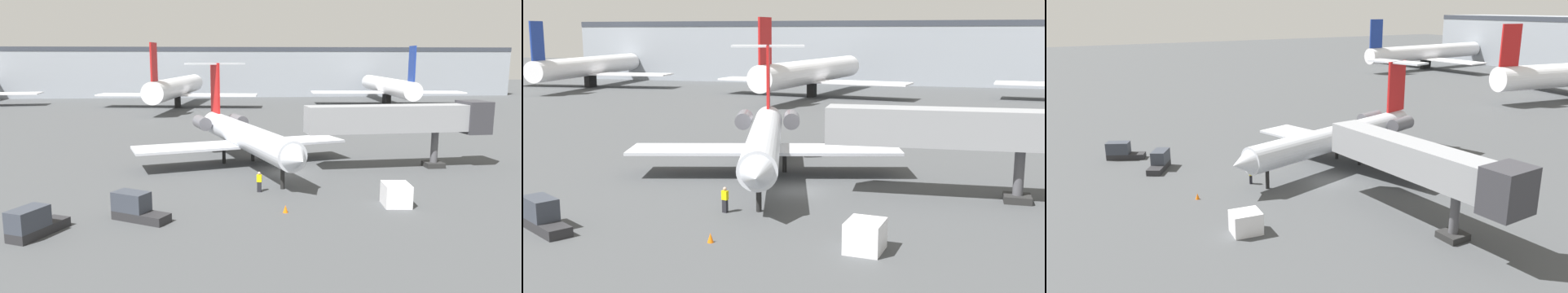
{
  "view_description": "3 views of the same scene",
  "coord_description": "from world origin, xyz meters",
  "views": [
    {
      "loc": [
        -6.63,
        -45.97,
        10.8
      ],
      "look_at": [
        -2.19,
        1.67,
        2.3
      ],
      "focal_mm": 34.31,
      "sensor_mm": 36.0,
      "label": 1
    },
    {
      "loc": [
        11.27,
        -43.08,
        11.49
      ],
      "look_at": [
        -2.33,
        4.51,
        2.41
      ],
      "focal_mm": 43.19,
      "sensor_mm": 36.0,
      "label": 2
    },
    {
      "loc": [
        38.67,
        -24.75,
        16.34
      ],
      "look_at": [
        -3.74,
        -0.01,
        2.6
      ],
      "focal_mm": 34.49,
      "sensor_mm": 36.0,
      "label": 3
    }
  ],
  "objects": [
    {
      "name": "parked_airliner_west_end",
      "position": [
        -64.29,
        72.7,
        4.29
      ],
      "size": [
        35.2,
        41.62,
        13.39
      ],
      "color": "white",
      "rests_on": "ground_plane"
    },
    {
      "name": "ground_plane",
      "position": [
        0.0,
        0.0,
        -0.05
      ],
      "size": [
        400.0,
        400.0,
        0.1
      ],
      "primitive_type": "cube",
      "color": "#424447"
    },
    {
      "name": "regional_jet",
      "position": [
        -3.92,
        4.42,
        3.2
      ],
      "size": [
        22.2,
        27.07,
        10.27
      ],
      "color": "silver",
      "rests_on": "ground_plane"
    },
    {
      "name": "ground_crew_marshaller",
      "position": [
        -3.09,
        -6.63,
        0.86
      ],
      "size": [
        0.45,
        0.36,
        1.69
      ],
      "color": "black",
      "rests_on": "ground_plane"
    },
    {
      "name": "jet_bridge",
      "position": [
        12.35,
        1.05,
        4.91
      ],
      "size": [
        18.49,
        3.98,
        6.6
      ],
      "color": "gray",
      "rests_on": "ground_plane"
    },
    {
      "name": "baggage_tug_trailing",
      "position": [
        -17.81,
        -15.66,
        0.84
      ],
      "size": [
        3.0,
        4.21,
        1.9
      ],
      "color": "#262628",
      "rests_on": "ground_plane"
    },
    {
      "name": "cargo_container_uld",
      "position": [
        6.68,
        -11.37,
        0.84
      ],
      "size": [
        2.13,
        2.37,
        1.67
      ],
      "color": "silver",
      "rests_on": "ground_plane"
    },
    {
      "name": "baggage_tug_lead",
      "position": [
        -12.05,
        -12.95,
        0.84
      ],
      "size": [
        4.15,
        3.26,
        1.9
      ],
      "color": "#262628",
      "rests_on": "ground_plane"
    },
    {
      "name": "traffic_cone_near",
      "position": [
        -1.74,
        -12.35,
        0.28
      ],
      "size": [
        0.36,
        0.36,
        0.55
      ],
      "color": "orange",
      "rests_on": "ground_plane"
    }
  ]
}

